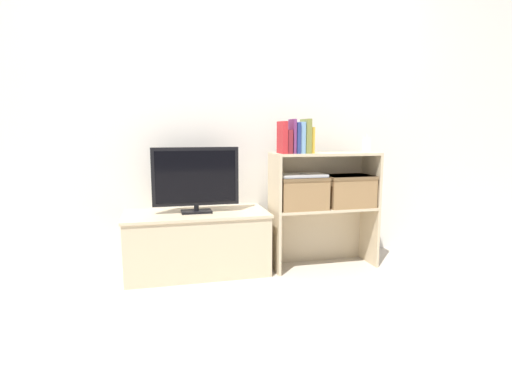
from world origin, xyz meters
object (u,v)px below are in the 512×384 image
at_px(book_olive, 306,136).
at_px(storage_basket_right, 348,189).
at_px(baby_monitor, 367,145).
at_px(book_mustard, 310,140).
at_px(book_maroon, 288,142).
at_px(book_skyblue, 300,138).
at_px(laptop, 301,175).
at_px(tv, 196,178).
at_px(book_crimson, 282,137).
at_px(book_plum, 292,136).
at_px(tv_stand, 197,243).
at_px(book_navy, 296,138).
at_px(storage_basket_left, 301,191).

relative_size(book_olive, storage_basket_right, 0.68).
xyz_separation_m(baby_monitor, storage_basket_right, (-0.15, -0.02, -0.34)).
height_order(book_olive, book_mustard, book_olive).
xyz_separation_m(book_olive, baby_monitor, (0.52, 0.05, -0.07)).
bearing_deg(book_maroon, baby_monitor, 4.35).
height_order(book_skyblue, laptop, book_skyblue).
distance_m(book_olive, book_mustard, 0.05).
relative_size(tv, book_crimson, 2.72).
bearing_deg(book_olive, book_mustard, 0.00).
bearing_deg(book_plum, tv, 169.69).
bearing_deg(storage_basket_right, tv, 175.56).
xyz_separation_m(book_crimson, laptop, (0.16, 0.04, -0.28)).
xyz_separation_m(book_plum, book_olive, (0.10, 0.00, 0.00)).
height_order(tv_stand, book_plum, book_plum).
xyz_separation_m(book_navy, laptop, (0.06, 0.04, -0.28)).
height_order(tv_stand, storage_basket_left, storage_basket_left).
distance_m(book_navy, laptop, 0.28).
bearing_deg(tv, book_skyblue, -9.47).
bearing_deg(storage_basket_right, tv_stand, 175.48).
relative_size(book_maroon, book_navy, 0.77).
xyz_separation_m(tv_stand, storage_basket_right, (1.16, -0.09, 0.37)).
bearing_deg(storage_basket_left, storage_basket_right, 0.00).
relative_size(book_navy, storage_basket_left, 0.61).
xyz_separation_m(tv_stand, book_plum, (0.69, -0.13, 0.78)).
height_order(tv, laptop, tv).
bearing_deg(book_skyblue, book_plum, 180.00).
xyz_separation_m(book_olive, storage_basket_right, (0.37, 0.04, -0.41)).
bearing_deg(tv_stand, tv, -90.00).
xyz_separation_m(book_crimson, storage_basket_right, (0.55, 0.04, -0.40)).
xyz_separation_m(storage_basket_right, laptop, (-0.39, -0.00, 0.12)).
bearing_deg(laptop, baby_monitor, 1.60).
xyz_separation_m(book_navy, book_mustard, (0.11, -0.00, -0.02)).
relative_size(tv_stand, storage_basket_left, 2.88).
bearing_deg(tv_stand, laptop, -6.74).
bearing_deg(storage_basket_right, book_skyblue, -175.09).
xyz_separation_m(book_plum, baby_monitor, (0.62, 0.05, -0.07)).
distance_m(tv_stand, tv, 0.48).
relative_size(tv, book_plum, 2.54).
bearing_deg(book_navy, book_mustard, -0.00).
bearing_deg(book_mustard, tv, 171.39).
distance_m(book_navy, storage_basket_right, 0.60).
relative_size(tv, book_mustard, 3.30).
height_order(book_mustard, storage_basket_left, book_mustard).
relative_size(book_crimson, laptop, 0.66).
distance_m(storage_basket_left, laptop, 0.12).
bearing_deg(tv, laptop, -6.62).
xyz_separation_m(book_maroon, book_mustard, (0.17, 0.00, 0.01)).
bearing_deg(book_olive, book_maroon, -180.00).
bearing_deg(book_maroon, laptop, 16.05).
height_order(book_navy, book_olive, book_olive).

